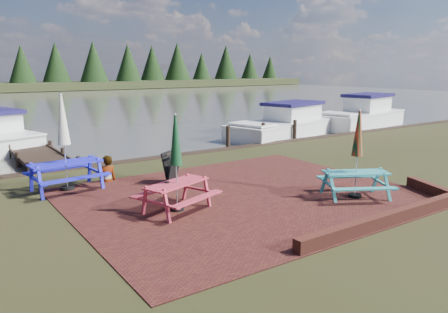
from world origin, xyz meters
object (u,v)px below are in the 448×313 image
at_px(picnic_table_teal, 356,168).
at_px(person, 106,156).
at_px(chalkboard, 171,168).
at_px(boat_far, 362,116).
at_px(picnic_table_blue, 65,158).
at_px(jetty, 29,148).
at_px(picnic_table_red, 177,178).
at_px(boat_near, 286,125).

distance_m(picnic_table_teal, person, 7.24).
relative_size(chalkboard, boat_far, 0.13).
xyz_separation_m(chalkboard, person, (-1.50, 1.33, 0.32)).
xyz_separation_m(picnic_table_blue, jetty, (0.30, 6.98, -0.83)).
height_order(jetty, boat_far, boat_far).
xyz_separation_m(chalkboard, jetty, (-2.45, 8.08, -0.38)).
distance_m(picnic_table_red, chalkboard, 2.54).
bearing_deg(boat_near, boat_far, -102.78).
xyz_separation_m(picnic_table_red, boat_far, (17.37, 8.32, -0.37)).
bearing_deg(picnic_table_red, chalkboard, 45.40).
xyz_separation_m(jetty, boat_near, (12.37, -2.16, 0.28)).
height_order(picnic_table_teal, jetty, picnic_table_teal).
height_order(picnic_table_teal, picnic_table_blue, picnic_table_blue).
bearing_deg(picnic_table_teal, picnic_table_blue, 169.51).
distance_m(picnic_table_red, boat_near, 13.71).
distance_m(picnic_table_teal, boat_far, 16.35).
height_order(picnic_table_teal, boat_near, picnic_table_teal).
xyz_separation_m(boat_near, person, (-11.42, -4.59, 0.42)).
relative_size(picnic_table_teal, picnic_table_red, 0.99).
relative_size(picnic_table_red, boat_far, 0.32).
bearing_deg(chalkboard, picnic_table_teal, -84.92).
distance_m(chalkboard, person, 2.03).
distance_m(chalkboard, boat_near, 11.55).
bearing_deg(boat_near, picnic_table_blue, 97.04).
height_order(chalkboard, person, person).
bearing_deg(boat_near, picnic_table_red, 113.01).
bearing_deg(picnic_table_red, person, 77.15).
xyz_separation_m(picnic_table_teal, boat_far, (12.91, 10.02, -0.36)).
height_order(picnic_table_red, person, picnic_table_red).
bearing_deg(picnic_table_teal, picnic_table_red, -171.77).
distance_m(picnic_table_blue, boat_far, 19.70).
relative_size(jetty, boat_far, 1.22).
xyz_separation_m(picnic_table_teal, person, (-4.91, 5.32, -0.01)).
relative_size(picnic_table_teal, jetty, 0.26).
relative_size(boat_near, boat_far, 1.03).
bearing_deg(person, chalkboard, 134.96).
bearing_deg(picnic_table_red, picnic_table_teal, -40.78).
relative_size(picnic_table_teal, picnic_table_blue, 0.87).
xyz_separation_m(picnic_table_teal, picnic_table_blue, (-6.15, 5.09, 0.12)).
relative_size(picnic_table_blue, boat_far, 0.36).
height_order(jetty, person, person).
bearing_deg(boat_near, jetty, 66.31).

